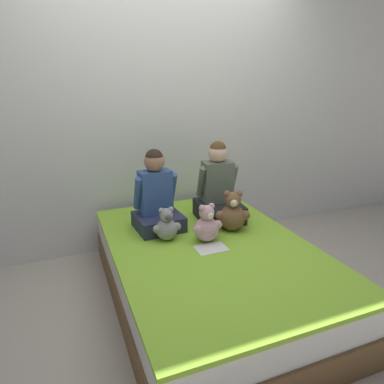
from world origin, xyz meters
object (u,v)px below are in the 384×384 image
at_px(bed, 210,272).
at_px(teddy_bear_held_by_left_child, 167,226).
at_px(child_on_left, 156,198).
at_px(child_on_right, 218,191).
at_px(teddy_bear_held_by_right_child, 232,214).
at_px(sign_card, 211,248).
at_px(teddy_bear_between_children, 207,226).

relative_size(bed, teddy_bear_held_by_left_child, 7.81).
xyz_separation_m(child_on_left, teddy_bear_held_by_left_child, (0.00, -0.24, -0.13)).
bearing_deg(child_on_right, teddy_bear_held_by_right_child, -85.46).
distance_m(bed, child_on_left, 0.68).
relative_size(child_on_right, teddy_bear_held_by_right_child, 2.02).
relative_size(teddy_bear_held_by_right_child, sign_card, 1.50).
bearing_deg(child_on_right, child_on_left, -174.65).
bearing_deg(teddy_bear_held_by_left_child, child_on_left, 92.56).
xyz_separation_m(child_on_right, teddy_bear_between_children, (-0.26, -0.36, -0.12)).
relative_size(bed, teddy_bear_between_children, 6.93).
bearing_deg(teddy_bear_held_by_left_child, teddy_bear_held_by_right_child, -0.43).
height_order(teddy_bear_held_by_right_child, teddy_bear_between_children, teddy_bear_held_by_right_child).
relative_size(teddy_bear_held_by_left_child, teddy_bear_held_by_right_child, 0.78).
bearing_deg(teddy_bear_held_by_left_child, sign_card, -44.23).
distance_m(bed, teddy_bear_between_children, 0.34).
relative_size(teddy_bear_between_children, sign_card, 1.32).
xyz_separation_m(teddy_bear_between_children, sign_card, (-0.02, -0.13, -0.11)).
xyz_separation_m(bed, child_on_left, (-0.26, 0.43, 0.45)).
height_order(bed, child_on_left, child_on_left).
bearing_deg(teddy_bear_held_by_right_child, teddy_bear_between_children, -139.73).
distance_m(child_on_right, teddy_bear_between_children, 0.46).
relative_size(bed, teddy_bear_held_by_right_child, 6.11).
bearing_deg(sign_card, teddy_bear_held_by_left_child, 133.69).
distance_m(teddy_bear_between_children, sign_card, 0.17).
bearing_deg(child_on_left, teddy_bear_between_children, -58.17).
height_order(bed, teddy_bear_held_by_left_child, teddy_bear_held_by_left_child).
distance_m(child_on_left, teddy_bear_between_children, 0.46).
bearing_deg(teddy_bear_held_by_right_child, bed, -127.15).
xyz_separation_m(bed, teddy_bear_between_children, (0.00, 0.07, 0.33)).
relative_size(bed, child_on_right, 3.02).
relative_size(child_on_right, sign_card, 3.03).
bearing_deg(teddy_bear_between_children, teddy_bear_held_by_right_child, 12.37).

